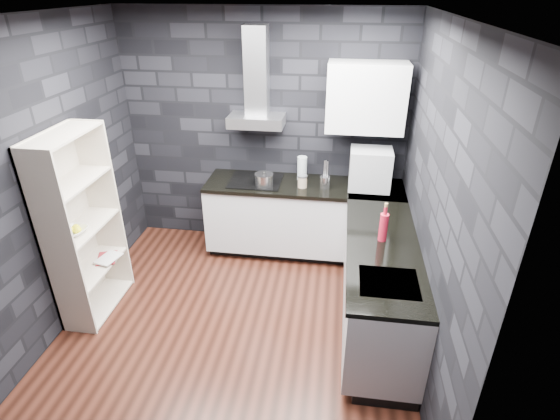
% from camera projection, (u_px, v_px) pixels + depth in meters
% --- Properties ---
extents(ground, '(3.20, 3.20, 0.00)m').
position_uv_depth(ground, '(237.00, 321.00, 4.21)').
color(ground, '#3F1C13').
extents(ceiling, '(3.20, 3.20, 0.00)m').
position_uv_depth(ceiling, '(219.00, 15.00, 2.95)').
color(ceiling, white).
extents(wall_back, '(3.20, 0.05, 2.70)m').
position_uv_depth(wall_back, '(264.00, 134.00, 5.01)').
color(wall_back, black).
rests_on(wall_back, ground).
extents(wall_front, '(3.20, 0.05, 2.70)m').
position_uv_depth(wall_front, '(150.00, 335.00, 2.16)').
color(wall_front, black).
rests_on(wall_front, ground).
extents(wall_left, '(0.05, 3.20, 2.70)m').
position_uv_depth(wall_left, '(48.00, 183.00, 3.78)').
color(wall_left, black).
rests_on(wall_left, ground).
extents(wall_right, '(0.05, 3.20, 2.70)m').
position_uv_depth(wall_right, '(435.00, 208.00, 3.38)').
color(wall_right, black).
rests_on(wall_right, ground).
extents(toekick_back, '(2.18, 0.50, 0.10)m').
position_uv_depth(toekick_back, '(303.00, 246.00, 5.30)').
color(toekick_back, black).
rests_on(toekick_back, ground).
extents(toekick_right, '(0.50, 1.78, 0.10)m').
position_uv_depth(toekick_right, '(379.00, 323.00, 4.10)').
color(toekick_right, black).
rests_on(toekick_right, ground).
extents(counter_back_cab, '(2.20, 0.60, 0.76)m').
position_uv_depth(counter_back_cab, '(303.00, 217.00, 5.06)').
color(counter_back_cab, silver).
rests_on(counter_back_cab, ground).
extents(counter_right_cab, '(0.60, 1.80, 0.76)m').
position_uv_depth(counter_right_cab, '(379.00, 286.00, 3.91)').
color(counter_right_cab, silver).
rests_on(counter_right_cab, ground).
extents(counter_back_top, '(2.20, 0.62, 0.04)m').
position_uv_depth(counter_back_top, '(304.00, 186.00, 4.87)').
color(counter_back_top, black).
rests_on(counter_back_top, counter_back_cab).
extents(counter_right_top, '(0.62, 1.80, 0.04)m').
position_uv_depth(counter_right_top, '(383.00, 248.00, 3.72)').
color(counter_right_top, black).
rests_on(counter_right_top, counter_right_cab).
extents(counter_corner_top, '(0.62, 0.62, 0.04)m').
position_uv_depth(counter_corner_top, '(377.00, 190.00, 4.77)').
color(counter_corner_top, black).
rests_on(counter_corner_top, counter_right_cab).
extents(hood_body, '(0.60, 0.34, 0.12)m').
position_uv_depth(hood_body, '(256.00, 121.00, 4.74)').
color(hood_body, '#BABABF').
rests_on(hood_body, wall_back).
extents(hood_chimney, '(0.24, 0.20, 0.90)m').
position_uv_depth(hood_chimney, '(256.00, 71.00, 4.57)').
color(hood_chimney, '#BABABF').
rests_on(hood_chimney, hood_body).
extents(upper_cabinet, '(0.80, 0.35, 0.70)m').
position_uv_depth(upper_cabinet, '(366.00, 98.00, 4.46)').
color(upper_cabinet, silver).
rests_on(upper_cabinet, wall_back).
extents(cooktop, '(0.58, 0.50, 0.01)m').
position_uv_depth(cooktop, '(256.00, 181.00, 4.93)').
color(cooktop, black).
rests_on(cooktop, counter_back_top).
extents(sink_rim, '(0.44, 0.40, 0.01)m').
position_uv_depth(sink_rim, '(389.00, 283.00, 3.28)').
color(sink_rim, '#BABABF').
rests_on(sink_rim, counter_right_top).
extents(pot, '(0.26, 0.26, 0.12)m').
position_uv_depth(pot, '(264.00, 180.00, 4.78)').
color(pot, silver).
rests_on(pot, cooktop).
extents(glass_vase, '(0.14, 0.14, 0.27)m').
position_uv_depth(glass_vase, '(302.00, 168.00, 4.92)').
color(glass_vase, silver).
rests_on(glass_vase, counter_back_top).
extents(storage_jar, '(0.13, 0.13, 0.12)m').
position_uv_depth(storage_jar, '(302.00, 182.00, 4.76)').
color(storage_jar, tan).
rests_on(storage_jar, counter_back_top).
extents(utensil_crock, '(0.11, 0.11, 0.14)m').
position_uv_depth(utensil_crock, '(325.00, 182.00, 4.73)').
color(utensil_crock, silver).
rests_on(utensil_crock, counter_back_top).
extents(appliance_garage, '(0.44, 0.34, 0.43)m').
position_uv_depth(appliance_garage, '(370.00, 169.00, 4.66)').
color(appliance_garage, '#A8ABAF').
rests_on(appliance_garage, counter_back_top).
extents(red_bottle, '(0.09, 0.09, 0.25)m').
position_uv_depth(red_bottle, '(383.00, 227.00, 3.75)').
color(red_bottle, '#B4172D').
rests_on(red_bottle, counter_right_top).
extents(bookshelf, '(0.54, 0.86, 1.80)m').
position_uv_depth(bookshelf, '(83.00, 228.00, 4.00)').
color(bookshelf, beige).
rests_on(bookshelf, ground).
extents(fruit_bowl, '(0.25, 0.25, 0.05)m').
position_uv_depth(fruit_bowl, '(74.00, 231.00, 3.87)').
color(fruit_bowl, white).
rests_on(fruit_bowl, bookshelf).
extents(book_red, '(0.18, 0.08, 0.24)m').
position_uv_depth(book_red, '(95.00, 250.00, 4.26)').
color(book_red, maroon).
rests_on(book_red, bookshelf).
extents(book_second, '(0.17, 0.06, 0.24)m').
position_uv_depth(book_second, '(100.00, 247.00, 4.27)').
color(book_second, '#B2B2B2').
rests_on(book_second, bookshelf).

